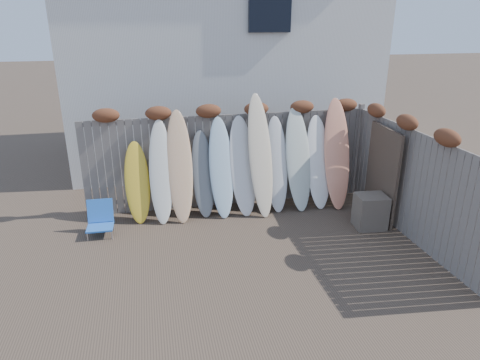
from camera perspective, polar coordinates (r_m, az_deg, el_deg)
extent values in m
plane|color=#493A2D|center=(7.44, 2.01, -10.45)|extent=(80.00, 80.00, 0.00)
cube|color=slate|center=(9.16, -1.61, 2.59)|extent=(6.00, 0.10, 2.00)
cube|color=slate|center=(10.12, 15.36, 3.90)|extent=(0.10, 0.10, 2.10)
ellipsoid|color=brown|center=(8.73, -17.46, 8.22)|extent=(0.52, 0.28, 0.28)
ellipsoid|color=brown|center=(8.70, -10.83, 8.75)|extent=(0.52, 0.28, 0.28)
ellipsoid|color=brown|center=(8.78, -4.23, 9.17)|extent=(0.52, 0.28, 0.28)
ellipsoid|color=brown|center=(8.97, 2.19, 9.46)|extent=(0.52, 0.28, 0.28)
ellipsoid|color=brown|center=(9.27, 8.27, 9.63)|extent=(0.52, 0.28, 0.28)
ellipsoid|color=brown|center=(9.66, 13.92, 9.69)|extent=(0.52, 0.28, 0.28)
cube|color=slate|center=(8.36, 22.11, -0.81)|extent=(0.10, 4.40, 2.00)
ellipsoid|color=brown|center=(7.48, 25.90, 5.11)|extent=(0.28, 0.56, 0.28)
ellipsoid|color=brown|center=(8.35, 21.39, 7.20)|extent=(0.28, 0.56, 0.28)
ellipsoid|color=brown|center=(9.26, 17.72, 8.86)|extent=(0.28, 0.56, 0.28)
cube|color=silver|center=(12.86, -3.01, 16.90)|extent=(8.00, 5.00, 6.00)
cube|color=black|center=(10.53, 4.02, 22.58)|extent=(1.00, 0.12, 1.30)
cube|color=blue|center=(8.50, -18.13, -5.97)|extent=(0.49, 0.43, 0.03)
cube|color=blue|center=(8.61, -18.14, -3.89)|extent=(0.48, 0.16, 0.44)
cylinder|color=silver|center=(8.42, -19.67, -7.13)|extent=(0.02, 0.02, 0.18)
cylinder|color=#ABABB2|center=(8.73, -19.36, -6.05)|extent=(0.02, 0.02, 0.18)
cylinder|color=silver|center=(8.36, -16.71, -6.98)|extent=(0.02, 0.02, 0.18)
cylinder|color=silver|center=(8.67, -16.51, -5.90)|extent=(0.02, 0.02, 0.18)
cube|color=#483B36|center=(8.72, 16.99, -4.02)|extent=(0.61, 0.53, 0.67)
cube|color=#403827|center=(8.98, 18.39, 0.75)|extent=(0.15, 1.26, 1.89)
ellipsoid|color=gold|center=(8.73, -13.53, -0.35)|extent=(0.50, 0.59, 1.59)
ellipsoid|color=white|center=(8.60, -10.50, 1.03)|extent=(0.52, 0.75, 2.00)
ellipsoid|color=#FDBB93|center=(8.59, -8.04, 1.76)|extent=(0.53, 0.78, 2.18)
ellipsoid|color=slate|center=(8.78, -4.97, 0.78)|extent=(0.48, 0.64, 1.73)
ellipsoid|color=#ABCCE2|center=(8.72, -2.53, 1.63)|extent=(0.49, 0.71, 2.00)
ellipsoid|color=silver|center=(8.80, 0.37, 1.85)|extent=(0.59, 0.75, 2.00)
ellipsoid|color=beige|center=(8.75, 2.73, 3.23)|extent=(0.55, 0.89, 2.45)
ellipsoid|color=silver|center=(9.02, 4.90, 2.09)|extent=(0.51, 0.72, 1.96)
ellipsoid|color=silver|center=(9.11, 7.77, 2.75)|extent=(0.57, 0.78, 2.13)
ellipsoid|color=white|center=(9.30, 10.40, 2.34)|extent=(0.53, 0.69, 1.94)
ellipsoid|color=#FF9973|center=(9.35, 12.80, 3.39)|extent=(0.61, 0.85, 2.29)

